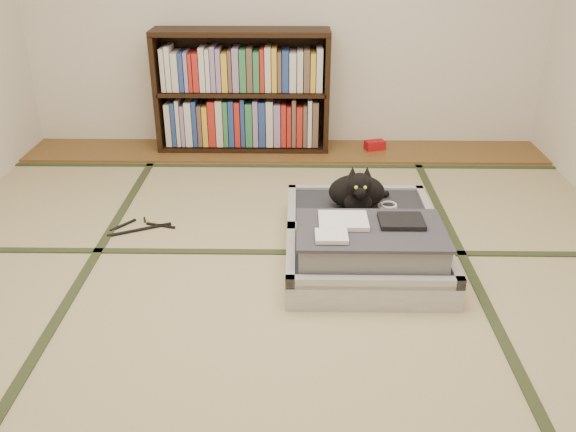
{
  "coord_description": "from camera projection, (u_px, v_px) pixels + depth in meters",
  "views": [
    {
      "loc": [
        0.09,
        -2.52,
        1.65
      ],
      "look_at": [
        0.05,
        0.35,
        0.25
      ],
      "focal_mm": 38.0,
      "sensor_mm": 36.0,
      "label": 1
    }
  ],
  "objects": [
    {
      "name": "cat",
      "position": [
        357.0,
        192.0,
        3.43
      ],
      "size": [
        0.37,
        0.37,
        0.3
      ],
      "color": "black",
      "rests_on": "suitcase"
    },
    {
      "name": "floor",
      "position": [
        277.0,
        293.0,
        2.99
      ],
      "size": [
        4.5,
        4.5,
        0.0
      ],
      "primitive_type": "plane",
      "color": "tan",
      "rests_on": "ground"
    },
    {
      "name": "red_item",
      "position": [
        375.0,
        145.0,
        4.78
      ],
      "size": [
        0.17,
        0.13,
        0.07
      ],
      "primitive_type": "cube",
      "rotation": [
        0.0,
        0.0,
        0.3
      ],
      "color": "#AF0E12",
      "rests_on": "wood_strip"
    },
    {
      "name": "cable_coil",
      "position": [
        388.0,
        206.0,
        3.5
      ],
      "size": [
        0.11,
        0.11,
        0.03
      ],
      "color": "white",
      "rests_on": "suitcase"
    },
    {
      "name": "hanger",
      "position": [
        141.0,
        227.0,
        3.61
      ],
      "size": [
        0.38,
        0.26,
        0.01
      ],
      "color": "black",
      "rests_on": "floor"
    },
    {
      "name": "wood_strip",
      "position": [
        285.0,
        151.0,
        4.78
      ],
      "size": [
        4.0,
        0.5,
        0.02
      ],
      "primitive_type": "cube",
      "color": "brown",
      "rests_on": "ground"
    },
    {
      "name": "suitcase",
      "position": [
        364.0,
        240.0,
        3.24
      ],
      "size": [
        0.83,
        1.1,
        0.32
      ],
      "color": "silver",
      "rests_on": "floor"
    },
    {
      "name": "tatami_borders",
      "position": [
        280.0,
        244.0,
        3.43
      ],
      "size": [
        4.0,
        4.5,
        0.01
      ],
      "color": "#2D381E",
      "rests_on": "ground"
    },
    {
      "name": "bookcase",
      "position": [
        243.0,
        93.0,
        4.65
      ],
      "size": [
        1.32,
        0.3,
        0.92
      ],
      "color": "black",
      "rests_on": "wood_strip"
    }
  ]
}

